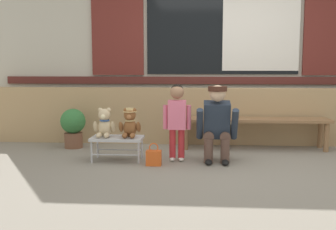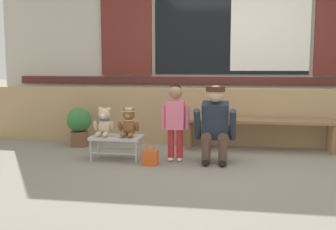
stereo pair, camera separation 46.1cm
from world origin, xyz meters
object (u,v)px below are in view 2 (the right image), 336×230
small_display_bench (117,139)px  teddy_bear_with_hat (129,123)px  wooden_bench_long (259,124)px  teddy_bear_plain (104,123)px  adult_crouching (216,124)px  child_standing (175,114)px  handbag_on_ground (150,157)px  potted_plant (79,125)px

small_display_bench → teddy_bear_with_hat: (0.16, 0.00, 0.21)m
wooden_bench_long → teddy_bear_plain: (-1.96, -0.85, 0.09)m
adult_crouching → teddy_bear_plain: bearing=-178.7°
teddy_bear_with_hat → child_standing: bearing=3.8°
handbag_on_ground → potted_plant: bearing=143.1°
wooden_bench_long → teddy_bear_with_hat: (-1.64, -0.85, 0.10)m
small_display_bench → handbag_on_ground: bearing=-24.4°
small_display_bench → potted_plant: bearing=137.1°
teddy_bear_plain → teddy_bear_with_hat: bearing=0.1°
child_standing → potted_plant: 1.71m
teddy_bear_with_hat → adult_crouching: bearing=1.7°
handbag_on_ground → teddy_bear_plain: bearing=161.1°
handbag_on_ground → potted_plant: (-1.27, 0.95, 0.23)m
small_display_bench → teddy_bear_plain: bearing=179.5°
teddy_bear_plain → child_standing: bearing=2.5°
child_standing → teddy_bear_with_hat: bearing=-176.2°
small_display_bench → handbag_on_ground: size_ratio=2.35×
wooden_bench_long → child_standing: (-1.06, -0.81, 0.22)m
handbag_on_ground → adult_crouching: bearing=18.2°
adult_crouching → handbag_on_ground: (-0.76, -0.25, -0.38)m
teddy_bear_plain → teddy_bear_with_hat: 0.32m
teddy_bear_with_hat → child_standing: 0.60m
wooden_bench_long → teddy_bear_with_hat: 1.85m
teddy_bear_with_hat → handbag_on_ground: teddy_bear_with_hat is taller
potted_plant → teddy_bear_plain: bearing=-49.3°
handbag_on_ground → potted_plant: potted_plant is taller
potted_plant → child_standing: bearing=-24.4°
small_display_bench → adult_crouching: size_ratio=0.67×
small_display_bench → child_standing: child_standing is taller
wooden_bench_long → potted_plant: (-2.60, -0.12, -0.05)m
teddy_bear_with_hat → child_standing: (0.58, 0.04, 0.12)m
child_standing → potted_plant: (-1.54, 0.70, -0.27)m
small_display_bench → potted_plant: (-0.79, 0.74, 0.06)m
wooden_bench_long → teddy_bear_with_hat: teddy_bear_with_hat is taller
small_display_bench → wooden_bench_long: bearing=25.3°
handbag_on_ground → wooden_bench_long: bearing=38.9°
adult_crouching → potted_plant: (-2.04, 0.70, -0.16)m
wooden_bench_long → small_display_bench: bearing=-154.7°
potted_plant → teddy_bear_with_hat: bearing=-37.6°
handbag_on_ground → potted_plant: size_ratio=0.48×
handbag_on_ground → child_standing: bearing=44.5°
wooden_bench_long → teddy_bear_with_hat: size_ratio=5.78×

